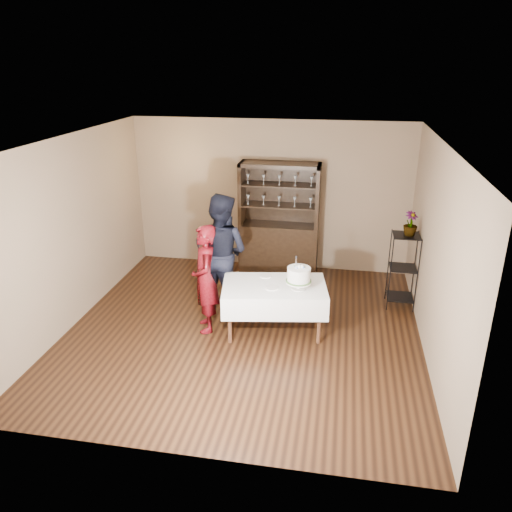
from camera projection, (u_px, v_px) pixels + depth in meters
The scene contains 14 objects.
floor at pixel (244, 330), 7.23m from camera, with size 5.00×5.00×0.00m, color black.
ceiling at pixel (242, 142), 6.23m from camera, with size 5.00×5.00×0.00m, color white.
back_wall at pixel (270, 196), 9.01m from camera, with size 5.00×0.02×2.70m, color #76634C.
wall_left at pixel (72, 232), 7.14m from camera, with size 0.02×5.00×2.70m, color #76634C.
wall_right at pixel (436, 255), 6.32m from camera, with size 0.02×5.00×2.70m, color #76634C.
china_hutch at pixel (279, 236), 9.01m from camera, with size 1.40×0.48×2.00m.
plant_etagere at pixel (403, 268), 7.71m from camera, with size 0.42×0.42×1.20m.
cake_table at pixel (274, 296), 7.02m from camera, with size 1.57×1.11×0.72m.
woman at pixel (205, 279), 6.99m from camera, with size 0.57×0.38×1.57m, color #3B0508.
man at pixel (221, 253), 7.56m from camera, with size 0.90×0.70×1.84m, color black.
cake at pixel (299, 276), 6.78m from camera, with size 0.42×0.42×0.49m.
plate_near at pixel (272, 288), 6.87m from camera, with size 0.19×0.19×0.01m, color white.
plate_far at pixel (266, 276), 7.24m from camera, with size 0.18×0.18×0.01m, color white.
potted_plant at pixel (411, 224), 7.43m from camera, with size 0.21×0.21×0.37m, color #456D33.
Camera 1 is at (1.29, -6.18, 3.69)m, focal length 35.00 mm.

